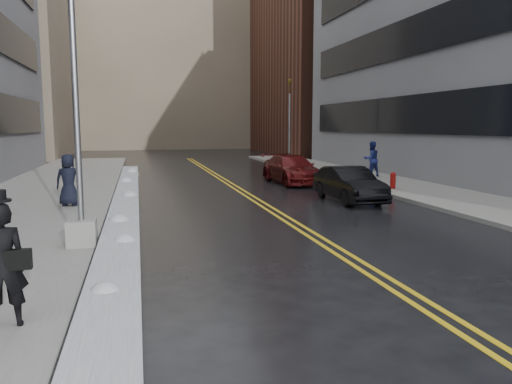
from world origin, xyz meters
TOP-DOWN VIEW (x-y plane):
  - ground at (0.00, 0.00)m, footprint 160.00×160.00m
  - sidewalk_west at (-5.75, 10.00)m, footprint 5.50×50.00m
  - sidewalk_east at (10.00, 10.00)m, footprint 4.00×50.00m
  - lane_line_left at (2.35, 10.00)m, footprint 0.12×50.00m
  - lane_line_right at (2.65, 10.00)m, footprint 0.12×50.00m
  - snow_ridge at (-2.45, 8.00)m, footprint 0.90×30.00m
  - building_east_far at (19.00, 42.00)m, footprint 14.00×20.00m
  - building_far at (2.00, 60.00)m, footprint 36.00×16.00m
  - lamppost at (-3.30, 2.00)m, footprint 0.65×0.65m
  - fire_hydrant at (9.00, 10.00)m, footprint 0.26×0.26m
  - traffic_signal at (8.50, 24.00)m, footprint 0.16×0.20m
  - pedestrian_fedora at (-3.83, -2.74)m, footprint 0.70×0.52m
  - pedestrian_c at (-4.33, 8.17)m, footprint 0.94×0.67m
  - pedestrian_east at (10.45, 15.08)m, footprint 1.02×0.85m
  - car_black at (5.90, 7.73)m, footprint 1.52×4.13m
  - car_maroon at (5.66, 14.27)m, footprint 2.33×5.05m

SIDE VIEW (x-z plane):
  - ground at x=0.00m, z-range 0.00..0.00m
  - lane_line_left at x=2.35m, z-range 0.00..0.01m
  - lane_line_right at x=2.65m, z-range 0.00..0.01m
  - sidewalk_west at x=-5.75m, z-range 0.00..0.15m
  - sidewalk_east at x=10.00m, z-range 0.00..0.15m
  - snow_ridge at x=-2.45m, z-range 0.00..0.34m
  - fire_hydrant at x=9.00m, z-range 0.18..0.91m
  - car_black at x=5.90m, z-range 0.00..1.35m
  - car_maroon at x=5.66m, z-range 0.00..1.43m
  - pedestrian_fedora at x=-3.83m, z-range 0.15..1.89m
  - pedestrian_c at x=-4.33m, z-range 0.15..1.96m
  - pedestrian_east at x=10.45m, z-range 0.15..2.07m
  - lamppost at x=-3.30m, z-range -1.28..6.35m
  - traffic_signal at x=8.50m, z-range 0.40..6.40m
  - building_far at x=2.00m, z-range 0.00..22.00m
  - building_east_far at x=19.00m, z-range 0.00..28.00m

